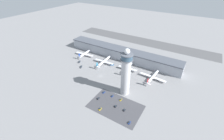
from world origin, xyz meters
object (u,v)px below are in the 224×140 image
Objects in this scene: car_blue_compact at (116,106)px; car_navy_sedan at (112,96)px; airplane_gate_alpha at (84,54)px; car_maroon_suv at (129,123)px; airplane_gate_delta at (153,77)px; car_white_wagon at (98,98)px; control_tower at (126,73)px; car_green_van at (104,92)px; service_truck_baggage at (79,62)px; airplane_gate_charlie at (127,68)px; car_red_hatchback at (100,109)px; service_truck_catering at (81,67)px; car_grey_coupe at (124,110)px; service_truck_fuel at (112,65)px; car_black_suv at (121,100)px; airplane_gate_bravo at (104,61)px.

car_navy_sedan is at bearing 133.86° from car_blue_compact.
car_maroon_suv is at bearing -33.45° from airplane_gate_alpha.
airplane_gate_delta reaches higher than car_maroon_suv.
car_maroon_suv reaches higher than car_white_wagon.
airplane_gate_delta is 90.39m from car_white_wagon.
control_tower is at bearing 50.13° from car_white_wagon.
airplane_gate_delta is at bearing 54.09° from car_green_van.
airplane_gate_alpha is 8.43× the size of car_green_van.
control_tower is at bearing 31.36° from car_green_van.
car_blue_compact reaches higher than car_navy_sedan.
service_truck_baggage is (7.87, -23.66, -3.49)m from airplane_gate_alpha.
airplane_gate_charlie is at bearing -1.39° from airplane_gate_alpha.
car_red_hatchback is at bearing -178.94° from car_maroon_suv.
service_truck_catering reaches higher than car_blue_compact.
service_truck_catering is at bearing 146.30° from car_white_wagon.
car_grey_coupe is 1.05× the size of car_navy_sedan.
service_truck_fuel reaches higher than car_navy_sedan.
car_navy_sedan is at bearing -58.01° from service_truck_fuel.
car_maroon_suv reaches higher than car_grey_coupe.
car_white_wagon is 1.09× the size of car_blue_compact.
airplane_gate_alpha is 9.34× the size of car_black_suv.
airplane_gate_delta reaches higher than car_red_hatchback.
car_white_wagon is at bearing -34.56° from service_truck_baggage.
airplane_gate_alpha reaches higher than car_navy_sedan.
airplane_gate_delta is 6.49× the size of service_truck_fuel.
service_truck_fuel is 72.99m from car_green_van.
airplane_gate_delta is 75.01m from service_truck_fuel.
service_truck_catering is 103.06m from car_red_hatchback.
car_maroon_suv reaches higher than car_navy_sedan.
airplane_gate_bravo is 89.85m from airplane_gate_delta.
airplane_gate_bravo is 10.13× the size of car_red_hatchback.
airplane_gate_delta reaches higher than service_truck_catering.
airplane_gate_charlie reaches higher than car_blue_compact.
service_truck_baggage is at bearing 152.22° from car_blue_compact.
airplane_gate_charlie is (-21.52, 51.39, -27.47)m from control_tower.
car_green_van is 1.11× the size of car_blue_compact.
service_truck_catering is 107.67m from car_blue_compact.
airplane_gate_alpha is at bearing 143.45° from car_green_van.
airplane_gate_alpha is at bearing 122.25° from service_truck_catering.
car_navy_sedan reaches higher than car_grey_coupe.
airplane_gate_bravo is 5.42× the size of service_truck_catering.
car_white_wagon is 52.57m from car_maroon_suv.
car_black_suv is at bearing -1.27° from car_navy_sedan.
airplane_gate_charlie is at bearing 112.72° from control_tower.
car_blue_compact is at bearing -178.90° from car_grey_coupe.
airplane_gate_charlie is 0.84× the size of airplane_gate_delta.
service_truck_baggage is 1.66× the size of car_white_wagon.
car_maroon_suv is 45.96m from car_navy_sedan.
car_red_hatchback reaches higher than car_grey_coupe.
service_truck_baggage is 1.64× the size of car_green_van.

